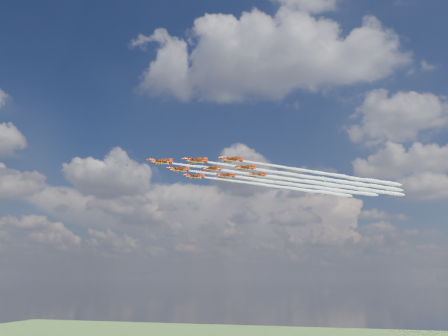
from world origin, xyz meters
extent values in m
cylinder|color=red|center=(-6.94, -18.58, 86.85)|extent=(5.96, 5.95, 1.02)
cone|color=red|center=(-10.21, -21.85, 86.85)|extent=(2.03, 2.03, 1.02)
cone|color=red|center=(-3.86, -15.51, 86.85)|extent=(1.64, 1.64, 0.93)
ellipsoid|color=black|center=(-8.24, -19.89, 87.27)|extent=(1.96, 1.96, 0.66)
cube|color=red|center=(-6.61, -18.25, 86.81)|extent=(8.11, 8.12, 0.13)
cube|color=red|center=(-4.32, -15.97, 86.85)|extent=(3.27, 3.27, 0.11)
cube|color=red|center=(-4.19, -15.83, 87.69)|extent=(1.14, 1.14, 1.67)
cube|color=white|center=(-6.94, -18.58, 86.39)|extent=(5.50, 5.49, 0.11)
cylinder|color=red|center=(5.62, -16.62, 86.85)|extent=(5.96, 5.95, 1.02)
cone|color=red|center=(2.35, -19.89, 86.85)|extent=(2.03, 2.03, 1.02)
cone|color=red|center=(8.70, -13.54, 86.85)|extent=(1.64, 1.64, 0.93)
ellipsoid|color=black|center=(4.31, -17.92, 87.27)|extent=(1.96, 1.96, 0.66)
cube|color=red|center=(5.95, -16.29, 86.81)|extent=(8.11, 8.12, 0.13)
cube|color=red|center=(8.24, -14.00, 86.85)|extent=(3.27, 3.27, 0.11)
cube|color=red|center=(8.37, -13.87, 87.69)|extent=(1.14, 1.14, 1.67)
cube|color=white|center=(5.62, -16.62, 86.39)|extent=(5.50, 5.49, 0.11)
cylinder|color=red|center=(-4.96, -6.03, 86.85)|extent=(5.96, 5.95, 1.02)
cone|color=red|center=(-8.23, -9.30, 86.85)|extent=(2.03, 2.03, 1.02)
cone|color=red|center=(-1.88, -2.95, 86.85)|extent=(1.64, 1.64, 0.93)
ellipsoid|color=black|center=(-6.27, -7.34, 87.27)|extent=(1.96, 1.96, 0.66)
cube|color=red|center=(-4.63, -5.70, 86.81)|extent=(8.11, 8.12, 0.13)
cube|color=red|center=(-2.34, -3.41, 86.85)|extent=(3.27, 3.27, 0.11)
cube|color=red|center=(-2.21, -3.28, 87.69)|extent=(1.14, 1.14, 1.67)
cube|color=white|center=(-4.96, -6.03, 86.39)|extent=(5.50, 5.49, 0.11)
cylinder|color=red|center=(18.18, -14.65, 86.85)|extent=(5.96, 5.95, 1.02)
cone|color=red|center=(14.90, -17.92, 86.85)|extent=(2.03, 2.03, 1.02)
cone|color=red|center=(21.26, -11.58, 86.85)|extent=(1.64, 1.64, 0.93)
ellipsoid|color=black|center=(16.87, -15.96, 87.27)|extent=(1.96, 1.96, 0.66)
cube|color=red|center=(18.51, -14.32, 86.81)|extent=(8.11, 8.12, 0.13)
cube|color=red|center=(20.80, -12.03, 86.85)|extent=(3.27, 3.27, 0.11)
cube|color=red|center=(20.93, -11.90, 87.69)|extent=(1.14, 1.14, 1.67)
cube|color=white|center=(18.18, -14.65, 86.39)|extent=(5.50, 5.49, 0.11)
cylinder|color=red|center=(7.60, -4.06, 86.85)|extent=(5.96, 5.95, 1.02)
cone|color=red|center=(4.33, -7.33, 86.85)|extent=(2.03, 2.03, 1.02)
cone|color=red|center=(10.68, -0.99, 86.85)|extent=(1.64, 1.64, 0.93)
ellipsoid|color=black|center=(6.29, -5.37, 87.27)|extent=(1.96, 1.96, 0.66)
cube|color=red|center=(7.93, -3.73, 86.81)|extent=(8.11, 8.12, 0.13)
cube|color=red|center=(10.22, -1.44, 86.85)|extent=(3.27, 3.27, 0.11)
cube|color=red|center=(10.35, -1.31, 87.69)|extent=(1.14, 1.14, 1.67)
cube|color=white|center=(7.60, -4.06, 86.39)|extent=(5.50, 5.49, 0.11)
cylinder|color=red|center=(-2.98, 6.53, 86.85)|extent=(5.96, 5.95, 1.02)
cone|color=red|center=(-6.25, 3.26, 86.85)|extent=(2.03, 2.03, 1.02)
cone|color=red|center=(0.10, 9.60, 86.85)|extent=(1.64, 1.64, 0.93)
ellipsoid|color=black|center=(-4.29, 5.22, 87.27)|extent=(1.96, 1.96, 0.66)
cube|color=red|center=(-2.65, 6.85, 86.81)|extent=(8.11, 8.12, 0.13)
cube|color=red|center=(-0.36, 9.14, 86.85)|extent=(3.27, 3.27, 0.11)
cube|color=red|center=(-0.23, 9.27, 87.69)|extent=(1.14, 1.14, 1.67)
cube|color=white|center=(-2.98, 6.53, 86.39)|extent=(5.50, 5.49, 0.11)
cylinder|color=red|center=(20.16, -2.10, 86.85)|extent=(5.96, 5.95, 1.02)
cone|color=red|center=(16.88, -5.37, 86.85)|extent=(2.03, 2.03, 1.02)
cone|color=red|center=(23.24, 0.98, 86.85)|extent=(1.64, 1.64, 0.93)
ellipsoid|color=black|center=(18.85, -3.40, 87.27)|extent=(1.96, 1.96, 0.66)
cube|color=red|center=(20.49, -1.77, 86.81)|extent=(8.11, 8.12, 0.13)
cube|color=red|center=(22.78, 0.52, 86.85)|extent=(3.27, 3.27, 0.11)
cube|color=red|center=(22.91, 0.65, 87.69)|extent=(1.14, 1.14, 1.67)
cube|color=white|center=(20.16, -2.10, 86.39)|extent=(5.50, 5.49, 0.11)
cylinder|color=red|center=(9.58, 8.49, 86.85)|extent=(5.96, 5.95, 1.02)
cone|color=red|center=(6.31, 5.22, 86.85)|extent=(2.03, 2.03, 1.02)
cone|color=red|center=(12.66, 11.57, 86.85)|extent=(1.64, 1.64, 0.93)
ellipsoid|color=black|center=(8.27, 7.19, 87.27)|extent=(1.96, 1.96, 0.66)
cube|color=red|center=(9.91, 8.82, 86.81)|extent=(8.11, 8.12, 0.13)
cube|color=red|center=(12.20, 11.11, 86.85)|extent=(3.27, 3.27, 0.11)
cube|color=red|center=(12.33, 11.24, 87.69)|extent=(1.14, 1.14, 1.67)
cube|color=white|center=(9.58, 8.49, 86.39)|extent=(5.50, 5.49, 0.11)
cylinder|color=red|center=(22.14, 10.46, 86.85)|extent=(5.96, 5.95, 1.02)
cone|color=red|center=(18.86, 7.19, 86.85)|extent=(2.03, 2.03, 1.02)
cone|color=red|center=(25.21, 13.53, 86.85)|extent=(1.64, 1.64, 0.93)
ellipsoid|color=black|center=(20.83, 9.15, 87.27)|extent=(1.96, 1.96, 0.66)
cube|color=red|center=(22.46, 10.79, 86.81)|extent=(8.11, 8.12, 0.13)
cube|color=red|center=(24.76, 13.08, 86.85)|extent=(3.27, 3.27, 0.11)
cube|color=red|center=(24.89, 13.21, 87.69)|extent=(1.14, 1.14, 1.67)
cube|color=white|center=(22.14, 10.46, 86.39)|extent=(5.50, 5.49, 0.11)
camera|label=1|loc=(54.54, -157.79, 46.40)|focal=35.00mm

